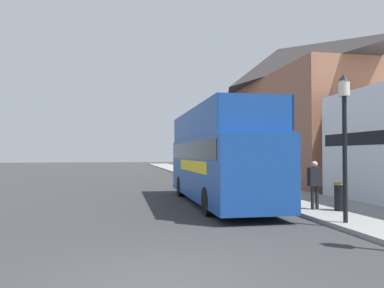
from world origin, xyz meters
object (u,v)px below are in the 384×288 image
(tour_bus, at_px, (217,162))
(lamp_post_second, at_px, (246,129))
(parked_car_ahead_of_bus, at_px, (197,176))
(lamp_post_nearest, at_px, (344,119))
(litter_bin, at_px, (341,196))
(pedestrian_third, at_px, (315,180))

(tour_bus, relative_size, lamp_post_second, 2.10)
(parked_car_ahead_of_bus, distance_m, lamp_post_second, 5.72)
(tour_bus, bearing_deg, lamp_post_nearest, -67.82)
(lamp_post_nearest, xyz_separation_m, litter_bin, (1.21, 2.12, -2.53))
(lamp_post_nearest, bearing_deg, parked_car_ahead_of_bus, 96.72)
(tour_bus, height_order, parked_car_ahead_of_bus, tour_bus)
(litter_bin, bearing_deg, lamp_post_second, 100.06)
(tour_bus, xyz_separation_m, pedestrian_third, (2.79, -3.26, -0.61))
(parked_car_ahead_of_bus, height_order, lamp_post_nearest, lamp_post_nearest)
(lamp_post_nearest, bearing_deg, lamp_post_second, 89.84)
(pedestrian_third, distance_m, lamp_post_nearest, 3.29)
(lamp_post_nearest, bearing_deg, tour_bus, 111.71)
(tour_bus, distance_m, lamp_post_second, 4.14)
(parked_car_ahead_of_bus, height_order, pedestrian_third, pedestrian_third)
(parked_car_ahead_of_bus, distance_m, litter_bin, 11.76)
(lamp_post_nearest, bearing_deg, litter_bin, 60.25)
(lamp_post_nearest, distance_m, litter_bin, 3.51)
(pedestrian_third, distance_m, lamp_post_second, 6.65)
(pedestrian_third, relative_size, lamp_post_nearest, 0.40)
(parked_car_ahead_of_bus, distance_m, pedestrian_third, 11.16)
(parked_car_ahead_of_bus, distance_m, lamp_post_nearest, 13.85)
(lamp_post_nearest, distance_m, lamp_post_second, 8.80)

